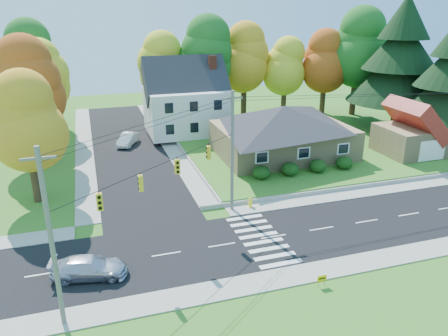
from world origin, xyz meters
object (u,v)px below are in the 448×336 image
Objects in this scene: silver_sedan at (89,267)px; white_car at (128,139)px; fire_hydrant at (250,203)px; ranch_house at (283,130)px.

white_car reaches higher than silver_sedan.
fire_hydrant is at bearing -44.40° from white_car.
silver_sedan is 27.79m from white_car.
silver_sedan is at bearing -140.73° from ranch_house.
white_car is at bearing 110.91° from fire_hydrant.
fire_hydrant is at bearing -126.01° from ranch_house.
silver_sedan is 1.09× the size of white_car.
ranch_house is 13.66m from fire_hydrant.
silver_sedan is at bearing -154.14° from fire_hydrant.
fire_hydrant is (13.18, 6.39, -0.28)m from silver_sedan.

